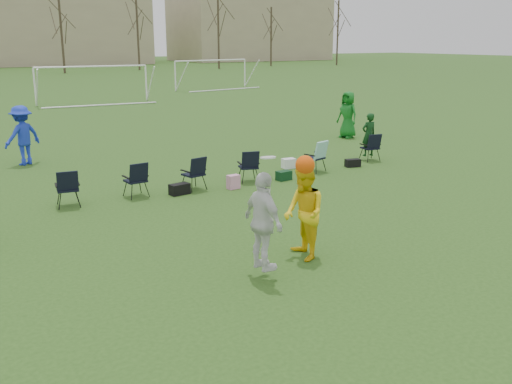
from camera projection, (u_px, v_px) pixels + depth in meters
ground at (402, 286)px, 9.91m from camera, size 260.00×260.00×0.00m
fielder_blue at (22, 135)px, 19.24m from camera, size 1.49×1.22×2.01m
fielder_green_far at (348, 115)px, 24.57m from camera, size 0.80×1.07×1.99m
center_contest at (289, 215)px, 10.52m from camera, size 1.89×1.50×2.25m
sideline_setup at (254, 163)px, 17.34m from camera, size 11.20×1.68×1.66m
goal_mid at (92, 74)px, 37.73m from camera, size 7.40×0.63×2.46m
goal_right at (211, 66)px, 48.75m from camera, size 7.35×1.14×2.46m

